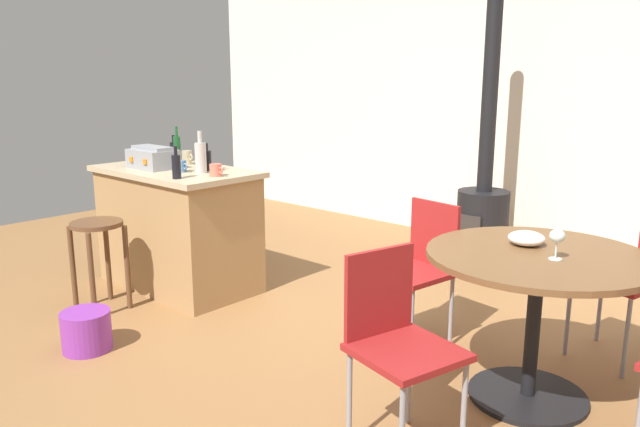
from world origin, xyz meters
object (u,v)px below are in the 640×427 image
wooden_stool (98,244)px  cup_1 (181,166)px  wood_stove (483,201)px  bottle_4 (201,157)px  cup_3 (187,157)px  bottle_0 (207,160)px  bottle_1 (177,149)px  folding_chair_right (630,275)px  wine_glass (557,237)px  plastic_bucket (86,331)px  cup_2 (161,153)px  folding_chair_near (420,262)px  dining_table (536,288)px  cup_0 (216,170)px  kitchen_island (178,228)px  bottle_3 (174,151)px  bottle_2 (176,166)px  folding_chair_far (396,336)px  toolbox (153,158)px  serving_bowl (526,238)px

wooden_stool → cup_1: bearing=75.4°
wood_stove → bottle_4: bearing=-117.1°
wooden_stool → cup_3: 0.99m
bottle_0 → bottle_1: (-0.50, 0.10, 0.03)m
folding_chair_right → bottle_1: (-3.19, -0.69, 0.50)m
bottle_1 → wine_glass: bottle_1 is taller
plastic_bucket → bottle_4: bearing=102.5°
cup_2 → folding_chair_near: bearing=3.6°
dining_table → cup_0: size_ratio=8.91×
kitchen_island → cup_1: (0.16, -0.06, 0.49)m
bottle_3 → wine_glass: bottle_3 is taller
wood_stove → bottle_2: bearing=-113.1°
folding_chair_right → kitchen_island: bearing=-163.0°
kitchen_island → wooden_stool: (0.01, -0.65, 0.01)m
kitchen_island → bottle_1: 0.65m
kitchen_island → cup_0: size_ratio=10.76×
kitchen_island → bottle_0: bearing=23.9°
folding_chair_right → cup_0: cup_0 is taller
folding_chair_far → cup_0: cup_0 is taller
bottle_1 → cup_1: size_ratio=2.48×
wood_stove → folding_chair_far: bearing=-69.3°
kitchen_island → cup_0: bearing=-1.3°
wood_stove → wine_glass: 2.49m
bottle_1 → wood_stove: bearing=49.2°
cup_0 → cup_3: size_ratio=1.08×
toolbox → cup_0: 0.64m
folding_chair_near → cup_2: 2.46m
folding_chair_near → bottle_2: bearing=-158.4°
dining_table → bottle_0: 2.50m
serving_bowl → bottle_4: bearing=-173.7°
bottle_3 → dining_table: bearing=-1.5°
dining_table → cup_3: size_ratio=9.62×
kitchen_island → folding_chair_far: bearing=-14.2°
cup_1 → plastic_bucket: size_ratio=0.40×
bottle_2 → bottle_3: size_ratio=1.05×
wine_glass → bottle_2: bearing=-171.5°
folding_chair_right → cup_0: bearing=-159.5°
kitchen_island → wooden_stool: bearing=-89.3°
bottle_0 → cup_1: bottle_0 is taller
toolbox → serving_bowl: bearing=7.3°
bottle_2 → plastic_bucket: bearing=-78.6°
folding_chair_far → wine_glass: wine_glass is taller
folding_chair_right → bottle_3: 3.38m
bottle_3 → cup_2: 0.14m
bottle_4 → cup_3: size_ratio=2.69×
folding_chair_near → bottle_0: 1.77m
bottle_4 → bottle_1: bearing=160.2°
cup_1 → cup_0: bearing=8.1°
wooden_stool → toolbox: 0.78m
cup_0 → wine_glass: bearing=3.1°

